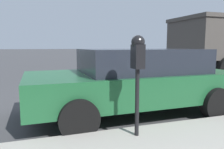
{
  "coord_description": "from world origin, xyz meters",
  "views": [
    {
      "loc": [
        -5.34,
        1.9,
        1.43
      ],
      "look_at": [
        -2.01,
        0.81,
        0.98
      ],
      "focal_mm": 35.0,
      "sensor_mm": 36.0,
      "label": 1
    }
  ],
  "objects": [
    {
      "name": "ground_plane",
      "position": [
        0.0,
        0.0,
        0.0
      ],
      "size": [
        220.0,
        220.0,
        0.0
      ],
      "primitive_type": "plane",
      "color": "#424244"
    },
    {
      "name": "parking_meter",
      "position": [
        -2.53,
        0.6,
        1.24
      ],
      "size": [
        0.21,
        0.19,
        1.45
      ],
      "color": "black",
      "rests_on": "sidewalk"
    },
    {
      "name": "car_green",
      "position": [
        -1.14,
        0.01,
        0.74
      ],
      "size": [
        2.18,
        4.38,
        1.37
      ],
      "rotation": [
        0.0,
        0.0,
        0.02
      ],
      "color": "#1E5B33",
      "rests_on": "ground_plane"
    }
  ]
}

